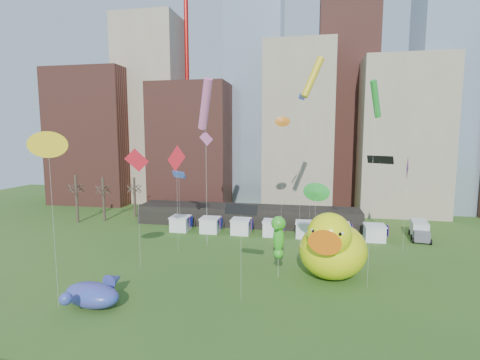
% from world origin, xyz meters
% --- Properties ---
extents(skyline, '(101.00, 23.00, 68.00)m').
position_xyz_m(skyline, '(2.25, 61.06, 21.44)').
color(skyline, brown).
rests_on(skyline, ground).
extents(pavilion, '(38.00, 6.00, 3.20)m').
position_xyz_m(pavilion, '(-4.00, 42.00, 1.60)').
color(pavilion, black).
rests_on(pavilion, ground).
extents(vendor_tents, '(33.24, 2.80, 2.40)m').
position_xyz_m(vendor_tents, '(1.02, 36.00, 1.11)').
color(vendor_tents, white).
rests_on(vendor_tents, ground).
extents(bare_trees, '(8.44, 6.44, 8.50)m').
position_xyz_m(bare_trees, '(-30.17, 40.54, 4.01)').
color(bare_trees, '#382B21').
rests_on(bare_trees, ground).
extents(big_duck, '(8.97, 10.70, 7.66)m').
position_xyz_m(big_duck, '(8.93, 20.30, 3.52)').
color(big_duck, '#EDFA0C').
rests_on(big_duck, ground).
extents(small_duck, '(3.24, 3.86, 2.76)m').
position_xyz_m(small_duck, '(8.70, 23.32, 1.27)').
color(small_duck, white).
rests_on(small_duck, ground).
extents(seahorse_green, '(1.74, 2.09, 6.87)m').
position_xyz_m(seahorse_green, '(3.22, 19.36, 4.94)').
color(seahorse_green, silver).
rests_on(seahorse_green, ground).
extents(seahorse_purple, '(1.62, 1.87, 5.41)m').
position_xyz_m(seahorse_purple, '(7.76, 22.28, 3.76)').
color(seahorse_purple, silver).
rests_on(seahorse_purple, ground).
extents(whale_inflatable, '(6.10, 7.26, 2.48)m').
position_xyz_m(whale_inflatable, '(-12.74, 9.79, 1.14)').
color(whale_inflatable, '#50399D').
rests_on(whale_inflatable, ground).
extents(box_truck, '(3.13, 6.30, 2.56)m').
position_xyz_m(box_truck, '(22.84, 38.40, 1.32)').
color(box_truck, silver).
rests_on(box_truck, ground).
extents(kite_0, '(3.07, 1.68, 14.17)m').
position_xyz_m(kite_0, '(-10.68, 26.01, 12.32)').
color(kite_0, silver).
rests_on(kite_0, ground).
extents(kite_1, '(1.53, 1.51, 16.06)m').
position_xyz_m(kite_1, '(-7.89, 30.38, 14.59)').
color(kite_1, silver).
rests_on(kite_1, ground).
extents(kite_2, '(3.15, 2.36, 12.78)m').
position_xyz_m(kite_2, '(15.44, 31.31, 12.21)').
color(kite_2, silver).
rests_on(kite_2, ground).
extents(kite_3, '(1.59, 2.11, 20.64)m').
position_xyz_m(kite_3, '(12.37, 18.44, 18.82)').
color(kite_3, silver).
rests_on(kite_3, ground).
extents(kite_4, '(3.06, 2.24, 25.10)m').
position_xyz_m(kite_4, '(6.49, 28.03, 22.52)').
color(kite_4, silver).
rests_on(kite_4, ground).
extents(kite_5, '(2.93, 2.54, 10.01)m').
position_xyz_m(kite_5, '(-13.16, 33.46, 9.46)').
color(kite_5, silver).
rests_on(kite_5, ground).
extents(kite_6, '(1.44, 0.50, 18.07)m').
position_xyz_m(kite_6, '(2.51, 33.13, 17.25)').
color(kite_6, silver).
rests_on(kite_6, ground).
extents(kite_7, '(0.58, 3.08, 12.74)m').
position_xyz_m(kite_7, '(19.04, 32.11, 11.06)').
color(kite_7, silver).
rests_on(kite_7, ground).
extents(kite_8, '(2.30, 1.46, 13.97)m').
position_xyz_m(kite_8, '(-12.98, 19.56, 12.44)').
color(kite_8, silver).
rests_on(kite_8, ground).
extents(kite_9, '(3.18, 3.93, 22.91)m').
position_xyz_m(kite_9, '(-7.48, 28.71, 19.53)').
color(kite_9, silver).
rests_on(kite_9, ground).
extents(kite_10, '(3.14, 0.93, 9.13)m').
position_xyz_m(kite_10, '(0.22, 13.50, 8.63)').
color(kite_10, silver).
rests_on(kite_10, ground).
extents(kite_11, '(2.08, 1.06, 10.08)m').
position_xyz_m(kite_11, '(7.11, 22.86, 9.01)').
color(kite_11, silver).
rests_on(kite_11, ground).
extents(kite_12, '(2.23, 0.91, 15.77)m').
position_xyz_m(kite_12, '(-15.50, 8.64, 14.63)').
color(kite_12, silver).
rests_on(kite_12, ground).
extents(kite_13, '(0.98, 2.27, 20.79)m').
position_xyz_m(kite_13, '(5.18, 30.52, 20.17)').
color(kite_13, silver).
rests_on(kite_13, ground).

